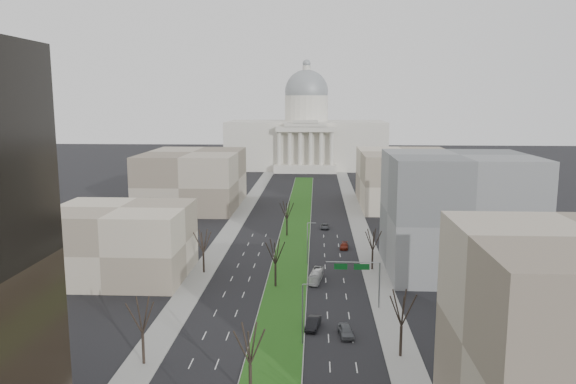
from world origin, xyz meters
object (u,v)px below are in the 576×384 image
(car_red, at_px, (344,246))
(box_van, at_px, (316,276))
(car_grey_far, at_px, (325,226))
(car_grey_near, at_px, (346,331))
(car_black, at_px, (313,323))

(car_red, bearing_deg, box_van, -98.96)
(car_red, bearing_deg, car_grey_far, 107.76)
(car_grey_near, xyz_separation_m, car_black, (-4.87, 2.68, 0.01))
(car_black, height_order, car_red, car_black)
(car_grey_near, bearing_deg, box_van, 93.01)
(car_grey_near, distance_m, car_red, 49.95)
(car_red, distance_m, car_grey_far, 21.15)
(car_grey_near, height_order, car_red, car_grey_near)
(car_red, relative_size, box_van, 0.58)
(car_black, relative_size, car_grey_far, 1.10)
(box_van, bearing_deg, car_red, 83.44)
(car_red, bearing_deg, car_black, -92.33)
(car_grey_near, height_order, box_van, box_van)
(car_grey_near, relative_size, box_van, 0.62)
(car_grey_near, bearing_deg, car_grey_far, 84.81)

